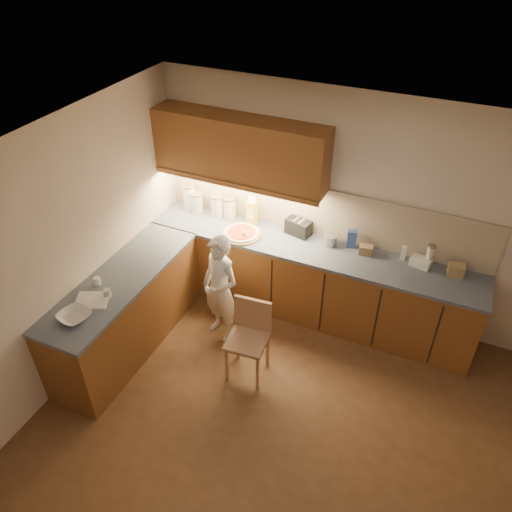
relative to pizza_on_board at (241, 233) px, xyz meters
name	(u,v)px	position (x,y,z in m)	size (l,w,h in m)	color
room	(288,297)	(1.16, -1.60, 0.74)	(4.54, 4.50, 2.62)	#56361D
l_counter	(248,290)	(0.24, -0.35, -0.48)	(3.77, 2.62, 0.92)	brown
backsplash	(320,212)	(0.79, 0.39, 0.27)	(3.75, 0.02, 0.58)	#BDAD92
upper_cabinets	(240,149)	(-0.11, 0.22, 0.91)	(1.95, 0.36, 0.73)	brown
pizza_on_board	(241,233)	(0.00, 0.00, 0.00)	(0.45, 0.45, 0.18)	tan
child	(220,289)	(0.07, -0.66, -0.29)	(0.47, 0.31, 1.30)	white
wooden_chair	(249,333)	(0.56, -0.99, -0.44)	(0.42, 0.42, 0.86)	tan
mixing_bowl	(74,316)	(-0.79, -1.86, 0.01)	(0.28, 0.28, 0.07)	silver
canister_a	(190,197)	(-0.82, 0.26, 0.14)	(0.16, 0.16, 0.33)	silver
canister_b	(197,202)	(-0.70, 0.23, 0.11)	(0.15, 0.15, 0.26)	silver
canister_c	(217,206)	(-0.43, 0.25, 0.12)	(0.15, 0.15, 0.28)	silver
canister_d	(229,207)	(-0.30, 0.30, 0.11)	(0.16, 0.16, 0.26)	white
oil_jug	(252,211)	(0.01, 0.27, 0.14)	(0.14, 0.12, 0.35)	gold
toaster	(298,227)	(0.58, 0.28, 0.07)	(0.31, 0.22, 0.19)	black
steel_pot	(330,240)	(0.97, 0.23, 0.04)	(0.16, 0.16, 0.13)	#A6A6AA
blue_box	(352,239)	(1.19, 0.29, 0.08)	(0.10, 0.07, 0.20)	#314C95
card_box_a	(366,250)	(1.37, 0.23, 0.03)	(0.14, 0.10, 0.10)	#A7805A
white_bottle	(403,253)	(1.75, 0.28, 0.06)	(0.05, 0.05, 0.16)	white
flat_pack	(421,262)	(1.94, 0.26, 0.02)	(0.21, 0.14, 0.08)	white
tall_jar	(430,255)	(2.01, 0.30, 0.10)	(0.08, 0.08, 0.24)	white
card_box_b	(456,270)	(2.29, 0.24, 0.04)	(0.16, 0.13, 0.13)	tan
dough_cloth	(92,300)	(-0.81, -1.61, -0.01)	(0.31, 0.24, 0.02)	silver
spice_jar_a	(97,281)	(-0.92, -1.38, 0.02)	(0.06, 0.06, 0.08)	white
spice_jar_b	(107,293)	(-0.71, -1.49, 0.02)	(0.07, 0.07, 0.09)	silver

